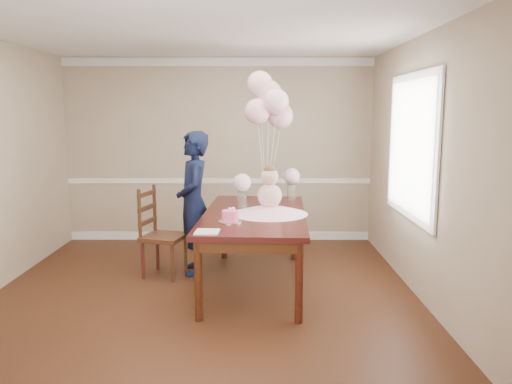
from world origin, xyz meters
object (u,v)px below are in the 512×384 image
object	(u,v)px
birthday_cake	(230,216)
woman	(194,203)
dining_table_top	(255,215)
dining_chair_seat	(164,237)

from	to	relation	value
birthday_cake	woman	world-z (taller)	woman
birthday_cake	woman	bearing A→B (deg)	117.47
dining_table_top	birthday_cake	world-z (taller)	birthday_cake
dining_chair_seat	woman	world-z (taller)	woman
woman	birthday_cake	bearing A→B (deg)	17.78
dining_chair_seat	woman	size ratio (longest dim) A/B	0.27
birthday_cake	dining_chair_seat	xyz separation A→B (m)	(-0.82, 0.80, -0.42)
dining_chair_seat	woman	distance (m)	0.53
birthday_cake	woman	size ratio (longest dim) A/B	0.10
birthday_cake	dining_table_top	bearing A→B (deg)	63.08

